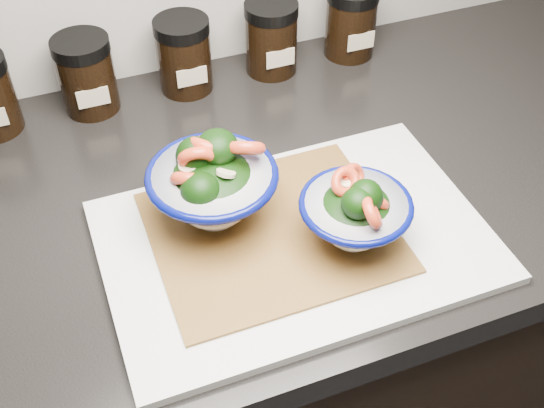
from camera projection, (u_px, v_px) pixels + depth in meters
name	position (u px, v px, depth m)	size (l,w,h in m)	color
cabinet	(228.00, 385.00, 1.21)	(3.43, 0.58, 0.86)	black
countertop	(213.00, 204.00, 0.89)	(3.50, 0.60, 0.04)	black
cutting_board	(295.00, 241.00, 0.81)	(0.45, 0.30, 0.01)	silver
bamboo_mat	(272.00, 232.00, 0.81)	(0.28, 0.24, 0.00)	olive
bowl_left	(212.00, 185.00, 0.79)	(0.16, 0.16, 0.12)	white
bowl_right	(356.00, 214.00, 0.77)	(0.13, 0.13, 0.10)	white
spice_jar_b	(86.00, 75.00, 0.97)	(0.08, 0.08, 0.11)	black
spice_jar_c	(184.00, 55.00, 1.01)	(0.08, 0.08, 0.11)	black
spice_jar_d	(271.00, 37.00, 1.04)	(0.08, 0.08, 0.11)	black
spice_jar_e	(351.00, 21.00, 1.08)	(0.08, 0.08, 0.11)	black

